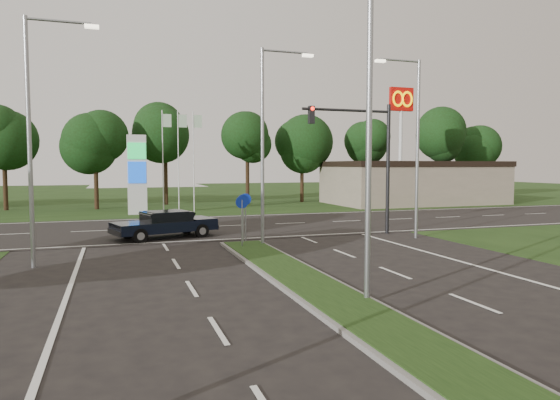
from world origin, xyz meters
name	(u,v)px	position (x,y,z in m)	size (l,w,h in m)	color
verge_far	(164,196)	(0.00, 55.00, 0.00)	(160.00, 50.00, 0.02)	#1A3110
cross_road	(213,227)	(0.00, 24.00, 0.00)	(160.00, 12.00, 0.02)	black
median_kerb	(378,326)	(0.00, 4.00, 0.06)	(2.00, 26.00, 0.12)	slate
commercial_building	(413,183)	(22.00, 36.00, 2.00)	(16.00, 9.00, 4.00)	gray
streetlight_median_near	(376,114)	(1.00, 6.00, 5.08)	(2.53, 0.22, 9.00)	gray
streetlight_median_far	(267,136)	(1.00, 16.00, 5.08)	(2.53, 0.22, 9.00)	gray
streetlight_left_far	(35,128)	(-8.30, 14.00, 5.08)	(2.53, 0.22, 9.00)	gray
streetlight_right_far	(414,138)	(8.80, 16.00, 5.08)	(2.53, 0.22, 9.00)	gray
traffic_signal	(367,148)	(7.19, 18.00, 4.65)	(5.10, 0.42, 7.00)	black
median_signs	(244,209)	(0.00, 16.40, 1.71)	(1.16, 1.76, 2.38)	gray
gas_pylon	(140,172)	(-3.79, 33.05, 3.20)	(5.80, 1.26, 8.00)	silver
mcdonalds_sign	(401,116)	(18.00, 31.97, 7.99)	(2.20, 0.47, 10.40)	silver
treeline_far	(180,131)	(0.10, 39.93, 6.83)	(6.00, 6.00, 9.90)	black
navy_sedan	(165,224)	(-3.22, 20.01, 0.75)	(5.44, 3.42, 1.39)	black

